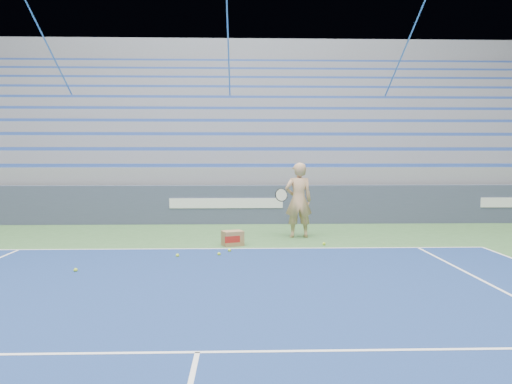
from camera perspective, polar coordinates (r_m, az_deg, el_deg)
sponsor_barrier at (r=14.27m, az=-3.39°, el=-1.43°), size 30.00×0.32×1.10m
bleachers at (r=19.93m, az=-2.93°, el=5.31°), size 31.00×9.15×7.30m
tennis_player at (r=11.81m, az=4.86°, el=-0.93°), size 0.95×0.86×1.77m
ball_box at (r=10.78m, az=-2.69°, el=-5.30°), size 0.51×0.46×0.32m
tennis_ball_0 at (r=10.07m, az=-3.05°, el=-6.68°), size 0.07×0.07×0.07m
tennis_ball_1 at (r=9.66m, az=-8.96°, el=-7.17°), size 0.07×0.07×0.07m
tennis_ball_2 at (r=9.71m, az=-4.25°, el=-7.08°), size 0.07×0.07×0.07m
tennis_ball_3 at (r=8.86m, az=-19.92°, el=-8.39°), size 0.07×0.07×0.07m
tennis_ball_4 at (r=10.91m, az=7.78°, el=-5.88°), size 0.07×0.07×0.07m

